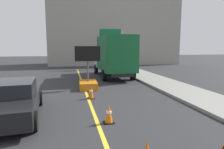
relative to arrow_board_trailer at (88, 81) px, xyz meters
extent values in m
cube|color=yellow|center=(-0.24, -7.14, -0.48)|extent=(0.14, 36.00, 0.01)
cube|color=orange|center=(0.00, 0.00, -0.26)|extent=(1.17, 1.84, 0.45)
cylinder|color=#4C4C4C|center=(0.00, 0.00, 0.62)|extent=(0.10, 0.10, 1.30)
cube|color=black|center=(0.00, 0.00, 1.74)|extent=(1.60, 0.14, 0.95)
sphere|color=yellow|center=(0.55, 0.03, 1.74)|extent=(0.09, 0.09, 0.09)
sphere|color=yellow|center=(0.25, 0.04, 1.74)|extent=(0.09, 0.09, 0.09)
sphere|color=yellow|center=(-0.05, 0.05, 1.74)|extent=(0.09, 0.09, 0.09)
sphere|color=yellow|center=(-0.35, 0.06, 1.74)|extent=(0.09, 0.09, 0.09)
sphere|color=yellow|center=(-0.52, 0.07, 1.92)|extent=(0.09, 0.09, 0.09)
sphere|color=yellow|center=(-0.52, 0.07, 1.56)|extent=(0.09, 0.09, 0.09)
cube|color=black|center=(2.65, 4.59, 0.09)|extent=(1.77, 6.83, 0.25)
cube|color=silver|center=(2.64, 7.04, 1.17)|extent=(2.48, 1.92, 1.90)
cube|color=#14592D|center=(2.66, 3.55, 1.65)|extent=(2.49, 4.65, 2.85)
cylinder|color=black|center=(1.45, 6.90, -0.03)|extent=(0.28, 0.90, 0.90)
cylinder|color=black|center=(3.82, 6.91, -0.03)|extent=(0.28, 0.90, 0.90)
cylinder|color=black|center=(1.48, 2.54, -0.03)|extent=(0.28, 0.90, 0.90)
cylinder|color=black|center=(3.85, 2.55, -0.03)|extent=(0.28, 0.90, 0.90)
cube|color=black|center=(-3.36, -4.76, 0.10)|extent=(2.33, 4.58, 0.60)
cube|color=black|center=(-3.38, -4.54, 0.65)|extent=(1.90, 2.13, 0.50)
cylinder|color=black|center=(-2.29, -6.15, -0.15)|extent=(0.27, 0.68, 0.66)
cylinder|color=black|center=(-2.52, -3.23, -0.15)|extent=(0.27, 0.68, 0.66)
cylinder|color=gray|center=(5.20, 11.12, 2.02)|extent=(0.18, 0.18, 5.00)
cube|color=#0F6033|center=(3.80, 11.25, 3.67)|extent=(2.59, 0.30, 1.30)
cube|color=white|center=(3.81, 11.28, 3.67)|extent=(1.81, 0.18, 0.18)
cube|color=gray|center=(5.71, 17.87, 4.44)|extent=(19.33, 6.18, 9.84)
cube|color=black|center=(0.16, -5.97, -0.47)|extent=(0.36, 0.36, 0.03)
cone|color=orange|center=(0.16, -5.97, -0.13)|extent=(0.28, 0.28, 0.64)
cylinder|color=white|center=(0.16, -5.97, -0.10)|extent=(0.19, 0.19, 0.08)
cube|color=black|center=(-0.10, -2.56, -0.47)|extent=(0.36, 0.36, 0.03)
cone|color=#EA5B0C|center=(-0.10, -2.56, -0.11)|extent=(0.28, 0.28, 0.68)
cylinder|color=white|center=(-0.10, -2.56, -0.08)|extent=(0.19, 0.19, 0.08)
camera|label=1|loc=(-1.15, -12.46, 2.17)|focal=31.49mm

